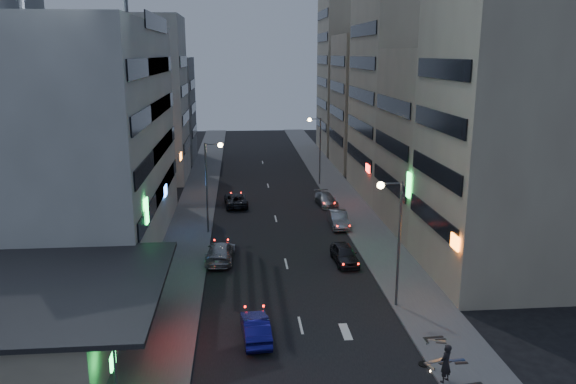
{
  "coord_description": "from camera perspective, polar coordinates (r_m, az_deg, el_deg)",
  "views": [
    {
      "loc": [
        -3.39,
        -26.01,
        15.6
      ],
      "look_at": [
        0.25,
        15.3,
        5.31
      ],
      "focal_mm": 35.0,
      "sensor_mm": 36.0,
      "label": 1
    }
  ],
  "objects": [
    {
      "name": "ground",
      "position": [
        30.52,
        2.14,
        -16.82
      ],
      "size": [
        180.0,
        180.0,
        0.0
      ],
      "primitive_type": "plane",
      "color": "black",
      "rests_on": "ground"
    },
    {
      "name": "sidewalk_left",
      "position": [
        58.31,
        -9.39,
        -1.72
      ],
      "size": [
        4.0,
        120.0,
        0.12
      ],
      "primitive_type": "cube",
      "color": "#4C4C4F",
      "rests_on": "ground"
    },
    {
      "name": "sidewalk_right",
      "position": [
        59.23,
        6.23,
        -1.36
      ],
      "size": [
        4.0,
        120.0,
        0.12
      ],
      "primitive_type": "cube",
      "color": "#4C4C4F",
      "rests_on": "ground"
    },
    {
      "name": "food_court",
      "position": [
        32.87,
        -23.69,
        -11.79
      ],
      "size": [
        11.0,
        13.0,
        3.88
      ],
      "color": "#B0A58A",
      "rests_on": "ground"
    },
    {
      "name": "white_building",
      "position": [
        48.43,
        -21.4,
        5.14
      ],
      "size": [
        14.0,
        24.0,
        18.0
      ],
      "primitive_type": "cube",
      "color": "silver",
      "rests_on": "ground"
    },
    {
      "name": "shophouse_near",
      "position": [
        41.26,
        21.58,
        5.16
      ],
      "size": [
        10.0,
        11.0,
        20.0
      ],
      "primitive_type": "cube",
      "color": "#B0A58A",
      "rests_on": "ground"
    },
    {
      "name": "shophouse_mid",
      "position": [
        52.15,
        16.32,
        4.99
      ],
      "size": [
        11.0,
        12.0,
        16.0
      ],
      "primitive_type": "cube",
      "color": "tan",
      "rests_on": "ground"
    },
    {
      "name": "shophouse_far",
      "position": [
        63.89,
        11.87,
        9.51
      ],
      "size": [
        10.0,
        14.0,
        22.0
      ],
      "primitive_type": "cube",
      "color": "#B0A58A",
      "rests_on": "ground"
    },
    {
      "name": "far_left_a",
      "position": [
        72.25,
        -14.86,
        9.03
      ],
      "size": [
        11.0,
        10.0,
        20.0
      ],
      "primitive_type": "cube",
      "color": "silver",
      "rests_on": "ground"
    },
    {
      "name": "far_left_b",
      "position": [
        85.34,
        -13.65,
        8.1
      ],
      "size": [
        12.0,
        10.0,
        15.0
      ],
      "primitive_type": "cube",
      "color": "gray",
      "rests_on": "ground"
    },
    {
      "name": "far_right_a",
      "position": [
        78.6,
        8.99,
        8.95
      ],
      "size": [
        11.0,
        12.0,
        18.0
      ],
      "primitive_type": "cube",
      "color": "tan",
      "rests_on": "ground"
    },
    {
      "name": "far_right_b",
      "position": [
        92.15,
        7.26,
        11.59
      ],
      "size": [
        12.0,
        12.0,
        24.0
      ],
      "primitive_type": "cube",
      "color": "#B0A58A",
      "rests_on": "ground"
    },
    {
      "name": "street_lamp_right_near",
      "position": [
        34.87,
        10.67,
        -3.39
      ],
      "size": [
        1.6,
        0.44,
        8.02
      ],
      "color": "#595B60",
      "rests_on": "sidewalk_right"
    },
    {
      "name": "street_lamp_left",
      "position": [
        49.15,
        -7.86,
        1.78
      ],
      "size": [
        1.6,
        0.44,
        8.02
      ],
      "color": "#595B60",
      "rests_on": "sidewalk_left"
    },
    {
      "name": "street_lamp_right_far",
      "position": [
        67.44,
        2.95,
        5.19
      ],
      "size": [
        1.6,
        0.44,
        8.02
      ],
      "color": "#595B60",
      "rests_on": "sidewalk_right"
    },
    {
      "name": "parked_car_right_near",
      "position": [
        43.23,
        5.76,
        -6.29
      ],
      "size": [
        1.88,
        4.23,
        1.41
      ],
      "primitive_type": "imported",
      "rotation": [
        0.0,
        0.0,
        0.05
      ],
      "color": "#25252A",
      "rests_on": "ground"
    },
    {
      "name": "parked_car_right_mid",
      "position": [
        51.98,
        5.14,
        -2.75
      ],
      "size": [
        1.63,
        4.45,
        1.45
      ],
      "primitive_type": "imported",
      "rotation": [
        0.0,
        0.0,
        -0.02
      ],
      "color": "#93949B",
      "rests_on": "ground"
    },
    {
      "name": "parked_car_left",
      "position": [
        58.93,
        -5.31,
        -0.8
      ],
      "size": [
        2.6,
        4.99,
        1.34
      ],
      "primitive_type": "imported",
      "rotation": [
        0.0,
        0.0,
        3.22
      ],
      "color": "black",
      "rests_on": "ground"
    },
    {
      "name": "parked_car_right_far",
      "position": [
        59.1,
        3.88,
        -0.76
      ],
      "size": [
        2.28,
        4.58,
        1.28
      ],
      "primitive_type": "imported",
      "rotation": [
        0.0,
        0.0,
        0.11
      ],
      "color": "gray",
      "rests_on": "ground"
    },
    {
      "name": "road_car_blue",
      "position": [
        32.27,
        -3.31,
        -13.61
      ],
      "size": [
        1.76,
        4.26,
        1.37
      ],
      "primitive_type": "imported",
      "rotation": [
        0.0,
        0.0,
        3.22
      ],
      "color": "navy",
      "rests_on": "ground"
    },
    {
      "name": "road_car_silver",
      "position": [
        43.7,
        -6.89,
        -6.07
      ],
      "size": [
        2.4,
        5.13,
        1.45
      ],
      "primitive_type": "imported",
      "rotation": [
        0.0,
        0.0,
        3.07
      ],
      "color": "#999AA1",
      "rests_on": "ground"
    },
    {
      "name": "person",
      "position": [
        29.21,
        15.73,
        -16.4
      ],
      "size": [
        0.86,
        0.81,
        1.96
      ],
      "primitive_type": "imported",
      "rotation": [
        0.0,
        0.0,
        3.78
      ],
      "color": "black",
      "rests_on": "sidewalk_right"
    },
    {
      "name": "scooter_black_a",
      "position": [
        29.93,
        19.07,
        -16.9
      ],
      "size": [
        0.81,
        1.75,
        1.03
      ],
      "primitive_type": null,
      "rotation": [
        0.0,
        0.0,
        1.72
      ],
      "color": "black",
      "rests_on": "sidewalk_right"
    },
    {
      "name": "scooter_silver_a",
      "position": [
        31.4,
        15.7,
        -14.91
      ],
      "size": [
        1.26,
        2.08,
        1.21
      ],
      "primitive_type": null,
      "rotation": [
        0.0,
        0.0,
        1.9
      ],
      "color": "#9C9DA3",
      "rests_on": "sidewalk_right"
    },
    {
      "name": "scooter_blue",
      "position": [
        31.57,
        17.53,
        -14.93
      ],
      "size": [
        0.66,
        1.91,
        1.16
      ],
      "primitive_type": null,
      "rotation": [
        0.0,
        0.0,
        1.59
      ],
      "color": "navy",
      "rests_on": "sidewalk_right"
    },
    {
      "name": "scooter_black_b",
      "position": [
        33.53,
        15.49,
        -13.08
      ],
      "size": [
        0.71,
        1.79,
        1.07
      ],
      "primitive_type": null,
      "rotation": [
        0.0,
        0.0,
        1.64
      ],
      "color": "black",
      "rests_on": "sidewalk_right"
    },
    {
      "name": "scooter_silver_b",
      "position": [
        33.11,
        15.79,
        -13.55
      ],
      "size": [
        0.94,
        1.7,
        0.98
      ],
      "primitive_type": null,
      "rotation": [
        0.0,
        0.0,
        1.31
      ],
      "color": "#96999D",
      "rests_on": "sidewalk_right"
    }
  ]
}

